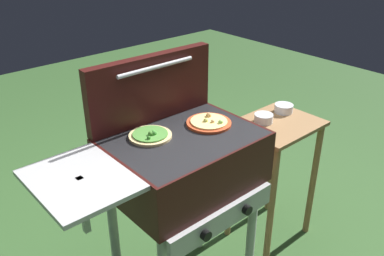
{
  "coord_description": "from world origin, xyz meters",
  "views": [
    {
      "loc": [
        -0.99,
        -1.18,
        1.72
      ],
      "look_at": [
        0.05,
        0.0,
        0.92
      ],
      "focal_mm": 38.65,
      "sensor_mm": 36.0,
      "label": 1
    }
  ],
  "objects_px": {
    "prep_table": "(274,157)",
    "topping_bowl_near": "(284,109)",
    "pizza_veggie": "(150,135)",
    "topping_bowl_far": "(264,118)",
    "pizza_cheese": "(209,122)",
    "grill": "(182,166)"
  },
  "relations": [
    {
      "from": "prep_table",
      "to": "topping_bowl_near",
      "type": "height_order",
      "value": "topping_bowl_near"
    },
    {
      "from": "topping_bowl_near",
      "to": "prep_table",
      "type": "bearing_deg",
      "value": -153.88
    },
    {
      "from": "topping_bowl_far",
      "to": "prep_table",
      "type": "bearing_deg",
      "value": -45.95
    },
    {
      "from": "pizza_cheese",
      "to": "topping_bowl_far",
      "type": "height_order",
      "value": "pizza_cheese"
    },
    {
      "from": "pizza_cheese",
      "to": "topping_bowl_far",
      "type": "distance_m",
      "value": 0.47
    },
    {
      "from": "pizza_veggie",
      "to": "topping_bowl_near",
      "type": "bearing_deg",
      "value": -1.07
    },
    {
      "from": "grill",
      "to": "topping_bowl_near",
      "type": "bearing_deg",
      "value": 4.86
    },
    {
      "from": "grill",
      "to": "prep_table",
      "type": "distance_m",
      "value": 0.71
    },
    {
      "from": "pizza_cheese",
      "to": "topping_bowl_near",
      "type": "distance_m",
      "value": 0.65
    },
    {
      "from": "pizza_veggie",
      "to": "topping_bowl_far",
      "type": "distance_m",
      "value": 0.73
    },
    {
      "from": "pizza_veggie",
      "to": "prep_table",
      "type": "relative_size",
      "value": 0.24
    },
    {
      "from": "prep_table",
      "to": "topping_bowl_near",
      "type": "bearing_deg",
      "value": 26.12
    },
    {
      "from": "pizza_cheese",
      "to": "topping_bowl_near",
      "type": "xyz_separation_m",
      "value": [
        0.63,
        0.06,
        -0.14
      ]
    },
    {
      "from": "topping_bowl_near",
      "to": "topping_bowl_far",
      "type": "relative_size",
      "value": 1.03
    },
    {
      "from": "grill",
      "to": "topping_bowl_far",
      "type": "xyz_separation_m",
      "value": [
        0.62,
        0.06,
        0.01
      ]
    },
    {
      "from": "grill",
      "to": "pizza_veggie",
      "type": "relative_size",
      "value": 5.31
    },
    {
      "from": "pizza_veggie",
      "to": "topping_bowl_near",
      "type": "height_order",
      "value": "pizza_veggie"
    },
    {
      "from": "topping_bowl_near",
      "to": "pizza_veggie",
      "type": "bearing_deg",
      "value": 178.93
    },
    {
      "from": "prep_table",
      "to": "topping_bowl_near",
      "type": "distance_m",
      "value": 0.28
    },
    {
      "from": "topping_bowl_near",
      "to": "topping_bowl_far",
      "type": "xyz_separation_m",
      "value": [
        -0.18,
        -0.01,
        0.0
      ]
    },
    {
      "from": "grill",
      "to": "topping_bowl_near",
      "type": "xyz_separation_m",
      "value": [
        0.8,
        0.07,
        0.01
      ]
    },
    {
      "from": "grill",
      "to": "topping_bowl_far",
      "type": "distance_m",
      "value": 0.62
    }
  ]
}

